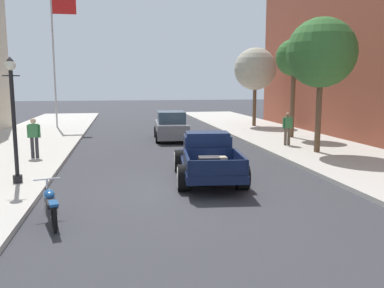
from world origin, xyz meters
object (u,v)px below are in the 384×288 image
Objects in this scene: street_tree_third at (255,69)px; pedestrian_sidewalk_left at (34,135)px; car_background_grey at (171,127)px; street_lamp_near at (13,111)px; street_tree_nearest at (321,53)px; hotrod_truck_navy at (207,156)px; pedestrian_sidewalk_right at (287,127)px; flagpole at (57,47)px; motorcycle_parked at (50,204)px; street_tree_second at (294,59)px.

pedestrian_sidewalk_left is at bearing -140.57° from street_tree_third.
car_background_grey is at bearing 40.74° from pedestrian_sidewalk_left.
street_tree_nearest is at bearing 17.25° from street_lamp_near.
pedestrian_sidewalk_right reaches higher than hotrod_truck_navy.
street_lamp_near is 0.42× the size of flagpole.
motorcycle_parked is at bearing -136.43° from pedestrian_sidewalk_right.
street_tree_third is at bearing 58.91° from motorcycle_parked.
pedestrian_sidewalk_right is 4.11m from street_tree_nearest.
street_lamp_near is (-6.08, -0.22, 1.63)m from hotrod_truck_navy.
hotrod_truck_navy is at bearing -128.79° from street_tree_second.
street_tree_second reaches higher than pedestrian_sidewalk_left.
flagpole is 1.61× the size of street_tree_third.
hotrod_truck_navy is 1.31× the size of street_lamp_near.
street_tree_nearest reaches higher than hotrod_truck_navy.
street_tree_nearest is at bearing 30.78° from hotrod_truck_navy.
hotrod_truck_navy is at bearing -133.39° from pedestrian_sidewalk_right.
street_tree_second is at bearing -30.11° from flagpole.
motorcycle_parked is 0.36× the size of street_tree_third.
hotrod_truck_navy is 9.74m from car_background_grey.
pedestrian_sidewalk_left is at bearing -86.70° from flagpole.
motorcycle_parked is at bearing -66.24° from street_lamp_near.
car_background_grey reaches higher than motorcycle_parked.
hotrod_truck_navy is 11.63m from street_tree_second.
street_tree_third reaches higher than pedestrian_sidewalk_left.
street_tree_nearest is (11.92, 3.70, 2.15)m from street_lamp_near.
street_tree_second is at bearing 78.55° from street_tree_nearest.
flagpole is at bearing 113.22° from hotrod_truck_navy.
pedestrian_sidewalk_left is at bearing -139.26° from car_background_grey.
pedestrian_sidewalk_left is 0.43× the size of street_lamp_near.
street_tree_second is at bearing -9.80° from car_background_grey.
motorcycle_parked is 17.27m from street_tree_second.
pedestrian_sidewalk_right is 0.30× the size of street_tree_second.
street_tree_third is at bearing 49.91° from street_lamp_near.
street_lamp_near is (-11.43, -5.88, 1.30)m from pedestrian_sidewalk_right.
pedestrian_sidewalk_right is at bearing 102.82° from street_tree_nearest.
street_lamp_near is 0.68× the size of street_tree_third.
flagpole reaches higher than motorcycle_parked.
street_tree_third is at bearing 85.02° from street_tree_nearest.
street_tree_third is (14.02, -1.53, -1.49)m from flagpole.
street_tree_nearest reaches higher than pedestrian_sidewalk_right.
pedestrian_sidewalk_right is 10.13m from street_tree_third.
hotrod_truck_navy is 3.06× the size of pedestrian_sidewalk_left.
flagpole is 16.26m from street_tree_second.
pedestrian_sidewalk_right is at bearing 6.98° from pedestrian_sidewalk_left.
street_tree_third is (6.86, 15.15, 3.52)m from hotrod_truck_navy.
street_tree_second reaches higher than pedestrian_sidewalk_right.
street_tree_nearest is at bearing -94.98° from street_tree_third.
street_tree_second reaches higher than street_lamp_near.
street_tree_nearest is (13.00, -13.20, -1.24)m from flagpole.
street_tree_third reaches higher than motorcycle_parked.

